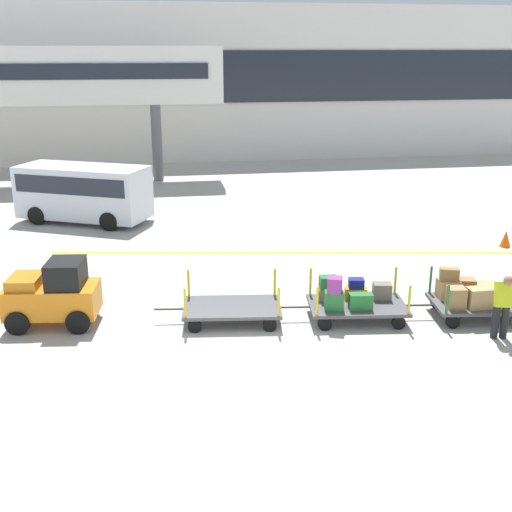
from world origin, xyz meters
The scene contains 11 objects.
ground_plane centered at (0.00, 0.00, 0.00)m, with size 120.00×120.00×0.00m, color #B2ADA0.
apron_lead_line centered at (3.86, 7.10, 0.00)m, with size 17.88×0.20×0.01m, color yellow.
terminal_building centered at (0.00, 25.98, 4.31)m, with size 47.61×2.51×8.61m.
jet_bridge centered at (-6.91, 19.99, 4.99)m, with size 16.28×3.00×6.34m.
baggage_tug centered at (-4.02, 2.75, 0.75)m, with size 2.22×1.45×1.58m.
baggage_cart_lead centered at (0.10, 2.25, 0.35)m, with size 3.07×1.67×1.10m.
baggage_cart_middle centered at (2.97, 1.92, 0.53)m, with size 3.07×1.67×1.21m.
baggage_cart_tail centered at (5.97, 1.57, 0.55)m, with size 3.07×1.67×1.16m.
baggage_handler centered at (5.91, 0.31, 0.87)m, with size 0.49×0.50×1.56m.
shuttle_van centered at (-4.19, 12.36, 1.23)m, with size 5.15×3.79×2.10m.
safety_cone_far centered at (9.75, 6.80, 0.28)m, with size 0.36×0.36×0.55m, color #EA590F.
Camera 1 is at (-1.59, -11.69, 6.21)m, focal length 44.74 mm.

